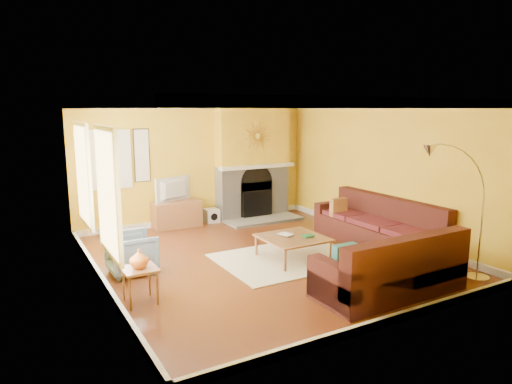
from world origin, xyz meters
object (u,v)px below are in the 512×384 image
sectional_sofa (348,235)px  side_table (140,285)px  armchair (132,253)px  media_console (177,214)px  coffee_table (293,248)px  arc_lamp (457,217)px

sectional_sofa → side_table: 3.61m
sectional_sofa → armchair: size_ratio=5.14×
media_console → side_table: size_ratio=2.14×
sectional_sofa → media_console: (-1.80, 3.60, -0.16)m
media_console → sectional_sofa: bearing=-63.4°
media_console → side_table: media_console is taller
armchair → coffee_table: bearing=-105.1°
side_table → arc_lamp: arc_lamp is taller
coffee_table → side_table: bearing=-169.9°
media_console → coffee_table: bearing=-72.1°
side_table → arc_lamp: 4.54m
armchair → arc_lamp: (3.93, -2.90, 0.73)m
arc_lamp → coffee_table: bearing=121.1°
sectional_sofa → arc_lamp: 1.88m
sectional_sofa → side_table: (-3.60, 0.00, -0.21)m
armchair → sectional_sofa: bearing=-109.4°
arc_lamp → media_console: bearing=113.7°
arc_lamp → side_table: bearing=157.6°
media_console → armchair: bearing=-123.7°
armchair → side_table: armchair is taller
media_console → armchair: (-1.60, -2.40, 0.04)m
sectional_sofa → arc_lamp: (0.53, -1.70, 0.60)m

